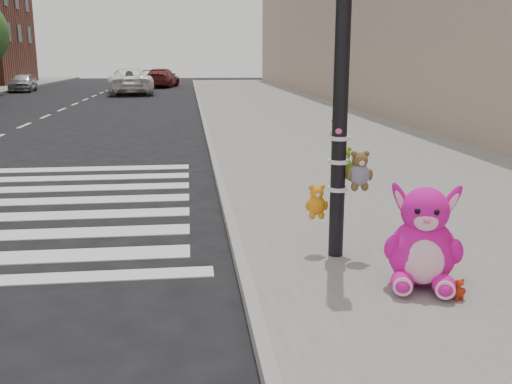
{
  "coord_description": "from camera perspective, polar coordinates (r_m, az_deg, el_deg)",
  "views": [
    {
      "loc": [
        1.03,
        -4.03,
        2.28
      ],
      "look_at": [
        1.78,
        2.34,
        0.75
      ],
      "focal_mm": 40.0,
      "sensor_mm": 36.0,
      "label": 1
    }
  ],
  "objects": [
    {
      "name": "ground",
      "position": [
        4.74,
        -19.15,
        -16.13
      ],
      "size": [
        120.0,
        120.0,
        0.0
      ],
      "primitive_type": "plane",
      "color": "black",
      "rests_on": "ground"
    },
    {
      "name": "sidewalk_near",
      "position": [
        14.74,
        9.0,
        4.63
      ],
      "size": [
        7.0,
        80.0,
        0.14
      ],
      "primitive_type": "cube",
      "color": "slate",
      "rests_on": "ground"
    },
    {
      "name": "curb_edge",
      "position": [
        14.21,
        -4.56,
        4.42
      ],
      "size": [
        0.12,
        80.0,
        0.15
      ],
      "primitive_type": "cube",
      "color": "gray",
      "rests_on": "ground"
    },
    {
      "name": "signal_pole",
      "position": [
        6.07,
        8.57,
        8.65
      ],
      "size": [
        0.7,
        0.48,
        4.0
      ],
      "color": "black",
      "rests_on": "sidewalk_near"
    },
    {
      "name": "pink_bunny",
      "position": [
        5.61,
        16.36,
        -5.02
      ],
      "size": [
        0.82,
        0.89,
        1.02
      ],
      "rotation": [
        0.0,
        0.0,
        -0.33
      ],
      "color": "#E2139C",
      "rests_on": "sidewalk_near"
    },
    {
      "name": "red_teddy",
      "position": [
        5.5,
        19.64,
        -9.16
      ],
      "size": [
        0.15,
        0.12,
        0.2
      ],
      "primitive_type": null,
      "rotation": [
        0.0,
        0.0,
        0.25
      ],
      "color": "#AB2A11",
      "rests_on": "sidewalk_near"
    },
    {
      "name": "car_white_near",
      "position": [
        36.58,
        -12.55,
        10.75
      ],
      "size": [
        3.35,
        5.95,
        1.57
      ],
      "primitive_type": "imported",
      "rotation": [
        0.0,
        0.0,
        3.28
      ],
      "color": "white",
      "rests_on": "ground"
    },
    {
      "name": "car_maroon_near",
      "position": [
        44.61,
        -9.39,
        11.2
      ],
      "size": [
        2.74,
        5.08,
        1.4
      ],
      "primitive_type": "imported",
      "rotation": [
        0.0,
        0.0,
        2.97
      ],
      "color": "maroon",
      "rests_on": "ground"
    },
    {
      "name": "car_silver_deep",
      "position": [
        41.31,
        -22.29,
        10.11
      ],
      "size": [
        1.76,
        3.72,
        1.23
      ],
      "primitive_type": "imported",
      "rotation": [
        0.0,
        0.0,
        0.09
      ],
      "color": "#A4A4A8",
      "rests_on": "ground"
    }
  ]
}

